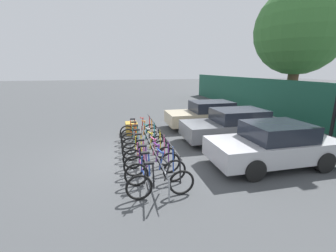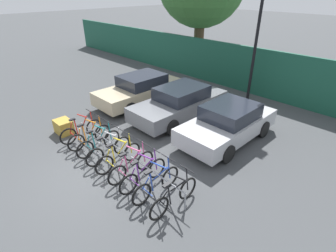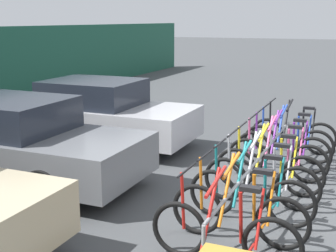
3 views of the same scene
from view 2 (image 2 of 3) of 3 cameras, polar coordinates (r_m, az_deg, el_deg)
The scene contains 17 objects.
ground_plane at distance 8.75m, azimuth -14.53°, elevation -9.11°, with size 120.00×120.00×0.00m, color #424447.
hoarding_wall at distance 14.67m, azimuth 18.77°, elevation 11.07°, with size 36.00×0.16×2.43m, color #19513D.
bike_rack at distance 8.49m, azimuth -9.85°, elevation -5.65°, with size 5.44×0.04×0.57m.
bicycle_red at distance 10.36m, azimuth -18.34°, elevation -0.93°, with size 0.68×1.71×1.05m.
bicycle_orange at distance 9.87m, azimuth -16.68°, elevation -2.18°, with size 0.68×1.71×1.05m.
bicycle_teal at distance 9.39m, azimuth -14.82°, elevation -3.58°, with size 0.68×1.71×1.05m.
bicycle_silver at distance 8.92m, azimuth -12.78°, elevation -5.11°, with size 0.68×1.71×1.05m.
bicycle_yellow at distance 8.51m, azimuth -10.69°, elevation -6.66°, with size 0.68×1.71×1.05m.
bicycle_pink at distance 8.05m, azimuth -7.93°, elevation -8.68°, with size 0.68×1.71×1.05m.
bicycle_purple at distance 7.70m, azimuth -5.41°, elevation -10.49°, with size 0.68×1.71×1.05m.
bicycle_blue at distance 7.36m, azimuth -2.54°, elevation -12.50°, with size 0.68×1.71×1.05m.
bicycle_black at distance 6.99m, azimuth 1.34°, elevation -15.12°, with size 0.68×1.71×1.05m.
car_beige at distance 13.07m, azimuth -5.89°, elevation 7.99°, with size 1.91×4.53×1.40m.
car_grey at distance 11.46m, azimuth 2.64°, elevation 5.14°, with size 1.91×4.59×1.40m.
car_silver at distance 9.95m, azimuth 12.93°, elevation 0.65°, with size 1.91×4.12×1.40m.
lamp_post at distance 13.22m, azimuth 19.18°, elevation 20.39°, with size 0.24×0.44×6.69m.
cargo_crate at distance 11.11m, azimuth -21.75°, elevation -0.14°, with size 0.70×0.56×0.55m, color #B28C33.
Camera 2 is at (6.32, -3.14, 5.17)m, focal length 28.00 mm.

